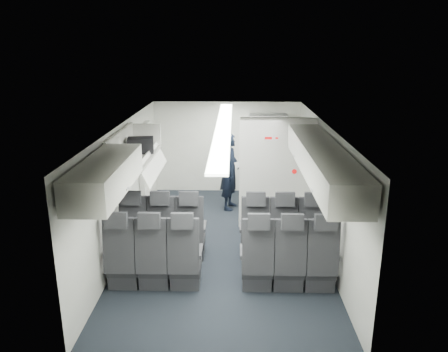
{
  "coord_description": "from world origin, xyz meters",
  "views": [
    {
      "loc": [
        0.18,
        -7.08,
        3.41
      ],
      "look_at": [
        0.0,
        0.4,
        1.15
      ],
      "focal_mm": 35.0,
      "sensor_mm": 36.0,
      "label": 1
    }
  ],
  "objects_px": {
    "flight_attendant": "(230,171)",
    "carry_on_bag": "(141,145)",
    "seat_row_front": "(223,236)",
    "galley_unit": "(267,156)",
    "seat_row_mid": "(221,262)",
    "boarding_door": "(146,168)"
  },
  "relations": [
    {
      "from": "flight_attendant",
      "to": "carry_on_bag",
      "type": "relative_size",
      "value": 3.93
    },
    {
      "from": "seat_row_front",
      "to": "seat_row_mid",
      "type": "bearing_deg",
      "value": -90.0
    },
    {
      "from": "seat_row_mid",
      "to": "galley_unit",
      "type": "height_order",
      "value": "galley_unit"
    },
    {
      "from": "seat_row_mid",
      "to": "boarding_door",
      "type": "distance_m",
      "value": 3.45
    },
    {
      "from": "seat_row_mid",
      "to": "carry_on_bag",
      "type": "bearing_deg",
      "value": 134.31
    },
    {
      "from": "seat_row_front",
      "to": "flight_attendant",
      "type": "xyz_separation_m",
      "value": [
        0.09,
        2.35,
        0.42
      ]
    },
    {
      "from": "galley_unit",
      "to": "carry_on_bag",
      "type": "xyz_separation_m",
      "value": [
        -2.33,
        -2.74,
        0.85
      ]
    },
    {
      "from": "seat_row_front",
      "to": "galley_unit",
      "type": "relative_size",
      "value": 1.75
    },
    {
      "from": "seat_row_mid",
      "to": "seat_row_front",
      "type": "bearing_deg",
      "value": 90.0
    },
    {
      "from": "seat_row_mid",
      "to": "galley_unit",
      "type": "relative_size",
      "value": 1.75
    },
    {
      "from": "seat_row_front",
      "to": "carry_on_bag",
      "type": "distance_m",
      "value": 2.03
    },
    {
      "from": "seat_row_front",
      "to": "galley_unit",
      "type": "bearing_deg",
      "value": 73.72
    },
    {
      "from": "seat_row_mid",
      "to": "flight_attendant",
      "type": "distance_m",
      "value": 3.28
    },
    {
      "from": "seat_row_mid",
      "to": "carry_on_bag",
      "type": "height_order",
      "value": "carry_on_bag"
    },
    {
      "from": "galley_unit",
      "to": "carry_on_bag",
      "type": "height_order",
      "value": "carry_on_bag"
    },
    {
      "from": "galley_unit",
      "to": "flight_attendant",
      "type": "distance_m",
      "value": 1.25
    },
    {
      "from": "flight_attendant",
      "to": "seat_row_front",
      "type": "bearing_deg",
      "value": -169.64
    },
    {
      "from": "seat_row_front",
      "to": "carry_on_bag",
      "type": "relative_size",
      "value": 7.94
    },
    {
      "from": "seat_row_front",
      "to": "flight_attendant",
      "type": "relative_size",
      "value": 2.02
    },
    {
      "from": "seat_row_front",
      "to": "boarding_door",
      "type": "height_order",
      "value": "boarding_door"
    },
    {
      "from": "seat_row_mid",
      "to": "carry_on_bag",
      "type": "relative_size",
      "value": 7.94
    },
    {
      "from": "seat_row_mid",
      "to": "boarding_door",
      "type": "bearing_deg",
      "value": 118.77
    }
  ]
}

